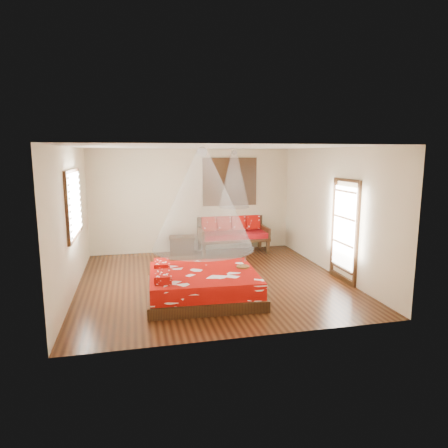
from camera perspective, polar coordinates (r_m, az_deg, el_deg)
The scene contains 10 objects.
room at distance 8.28m, azimuth -1.78°, elevation 1.21°, with size 5.54×5.54×2.84m.
bed at distance 7.55m, azimuth -3.09°, elevation -8.66°, with size 2.15×1.96×0.64m.
daybed at distance 10.95m, azimuth 1.23°, elevation -1.28°, with size 1.87×0.83×0.96m.
storage_chest at distance 10.83m, azimuth -6.01°, elevation -2.99°, with size 0.73×0.57×0.47m.
shutter_panel at distance 11.09m, azimuth 0.84°, elevation 6.05°, with size 1.52×0.06×1.32m.
window_left at distance 8.36m, azimuth -20.62°, elevation 2.74°, with size 0.10×1.74×1.34m.
glazed_door at distance 8.73m, azimuth 16.82°, elevation -0.96°, with size 0.08×1.02×2.16m.
wine_tray at distance 7.74m, azimuth 2.71°, elevation -5.82°, with size 0.25×0.25×0.21m.
mosquito_net_main at distance 7.20m, azimuth -3.07°, elevation 3.49°, with size 1.86×1.86×1.80m, color silver.
mosquito_net_daybed at distance 10.63m, azimuth 1.44°, elevation 6.42°, with size 0.83×0.83×1.50m, color silver.
Camera 1 is at (-1.58, -8.03, 2.66)m, focal length 32.00 mm.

